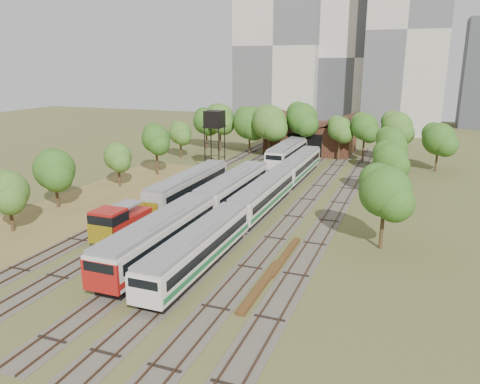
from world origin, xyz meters
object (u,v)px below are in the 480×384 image
at_px(railcar_red_set, 203,209).
at_px(shunter_locomotive, 120,223).
at_px(railcar_green_set, 263,195).
at_px(water_tower, 214,121).

xyz_separation_m(railcar_red_set, shunter_locomotive, (-6.00, -6.12, -0.29)).
xyz_separation_m(railcar_green_set, shunter_locomotive, (-10.00, -14.27, -0.08)).
xyz_separation_m(railcar_red_set, railcar_green_set, (4.00, 8.15, -0.21)).
height_order(railcar_red_set, water_tower, water_tower).
bearing_deg(shunter_locomotive, water_tower, 96.45).
height_order(shunter_locomotive, water_tower, water_tower).
relative_size(railcar_red_set, water_tower, 3.59).
bearing_deg(railcar_green_set, railcar_red_set, -116.14).
distance_m(railcar_red_set, railcar_green_set, 9.08).
relative_size(railcar_red_set, railcar_green_set, 0.66).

